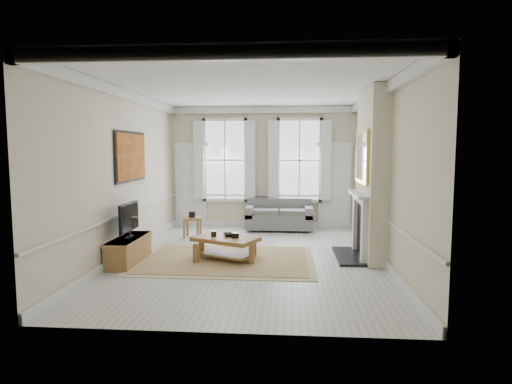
# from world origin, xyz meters

# --- Properties ---
(floor) EXTENTS (7.20, 7.20, 0.00)m
(floor) POSITION_xyz_m (0.00, 0.00, 0.00)
(floor) COLOR #B7B5AD
(floor) RESTS_ON ground
(ceiling) EXTENTS (7.20, 7.20, 0.00)m
(ceiling) POSITION_xyz_m (0.00, 0.00, 3.40)
(ceiling) COLOR white
(ceiling) RESTS_ON back_wall
(back_wall) EXTENTS (5.20, 0.00, 5.20)m
(back_wall) POSITION_xyz_m (0.00, 3.60, 1.70)
(back_wall) COLOR beige
(back_wall) RESTS_ON floor
(left_wall) EXTENTS (0.00, 7.20, 7.20)m
(left_wall) POSITION_xyz_m (-2.60, 0.00, 1.70)
(left_wall) COLOR beige
(left_wall) RESTS_ON floor
(right_wall) EXTENTS (0.00, 7.20, 7.20)m
(right_wall) POSITION_xyz_m (2.60, 0.00, 1.70)
(right_wall) COLOR beige
(right_wall) RESTS_ON floor
(window_left) EXTENTS (1.26, 0.20, 2.20)m
(window_left) POSITION_xyz_m (-1.05, 3.55, 1.90)
(window_left) COLOR #B2BCC6
(window_left) RESTS_ON back_wall
(window_right) EXTENTS (1.26, 0.20, 2.20)m
(window_right) POSITION_xyz_m (1.05, 3.55, 1.90)
(window_right) COLOR #B2BCC6
(window_right) RESTS_ON back_wall
(door_left) EXTENTS (0.90, 0.08, 2.30)m
(door_left) POSITION_xyz_m (-2.05, 3.56, 1.15)
(door_left) COLOR silver
(door_left) RESTS_ON floor
(door_right) EXTENTS (0.90, 0.08, 2.30)m
(door_right) POSITION_xyz_m (2.05, 3.56, 1.15)
(door_right) COLOR silver
(door_right) RESTS_ON floor
(painting) EXTENTS (0.05, 1.66, 1.06)m
(painting) POSITION_xyz_m (-2.56, 0.30, 2.05)
(painting) COLOR #BA781F
(painting) RESTS_ON left_wall
(chimney_breast) EXTENTS (0.35, 1.70, 3.38)m
(chimney_breast) POSITION_xyz_m (2.43, 0.20, 1.70)
(chimney_breast) COLOR beige
(chimney_breast) RESTS_ON floor
(hearth) EXTENTS (0.55, 1.50, 0.05)m
(hearth) POSITION_xyz_m (2.00, 0.20, 0.03)
(hearth) COLOR black
(hearth) RESTS_ON floor
(fireplace) EXTENTS (0.21, 1.45, 1.33)m
(fireplace) POSITION_xyz_m (2.20, 0.20, 0.73)
(fireplace) COLOR silver
(fireplace) RESTS_ON floor
(mirror) EXTENTS (0.06, 1.26, 1.06)m
(mirror) POSITION_xyz_m (2.21, 0.20, 2.05)
(mirror) COLOR gold
(mirror) RESTS_ON chimney_breast
(sofa) EXTENTS (1.80, 0.87, 0.85)m
(sofa) POSITION_xyz_m (0.50, 3.11, 0.36)
(sofa) COLOR #5E5E5C
(sofa) RESTS_ON floor
(side_table) EXTENTS (0.54, 0.54, 0.51)m
(side_table) POSITION_xyz_m (-1.64, 1.90, 0.40)
(side_table) COLOR brown
(side_table) RESTS_ON floor
(rug) EXTENTS (3.50, 2.60, 0.02)m
(rug) POSITION_xyz_m (-0.48, -0.22, 0.01)
(rug) COLOR #997E4F
(rug) RESTS_ON floor
(coffee_table) EXTENTS (1.43, 1.18, 0.47)m
(coffee_table) POSITION_xyz_m (-0.48, -0.22, 0.39)
(coffee_table) COLOR brown
(coffee_table) RESTS_ON rug
(ceramic_pot_a) EXTENTS (0.11, 0.11, 0.11)m
(ceramic_pot_a) POSITION_xyz_m (-0.73, -0.17, 0.52)
(ceramic_pot_a) COLOR black
(ceramic_pot_a) RESTS_ON coffee_table
(ceramic_pot_b) EXTENTS (0.15, 0.15, 0.10)m
(ceramic_pot_b) POSITION_xyz_m (-0.28, -0.27, 0.52)
(ceramic_pot_b) COLOR black
(ceramic_pot_b) RESTS_ON coffee_table
(bowl) EXTENTS (0.32, 0.32, 0.06)m
(bowl) POSITION_xyz_m (-0.43, -0.12, 0.50)
(bowl) COLOR black
(bowl) RESTS_ON coffee_table
(tv_stand) EXTENTS (0.45, 1.39, 0.50)m
(tv_stand) POSITION_xyz_m (-2.34, -0.55, 0.25)
(tv_stand) COLOR brown
(tv_stand) RESTS_ON floor
(tv) EXTENTS (0.08, 0.90, 0.68)m
(tv) POSITION_xyz_m (-2.32, -0.55, 0.89)
(tv) COLOR black
(tv) RESTS_ON tv_stand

